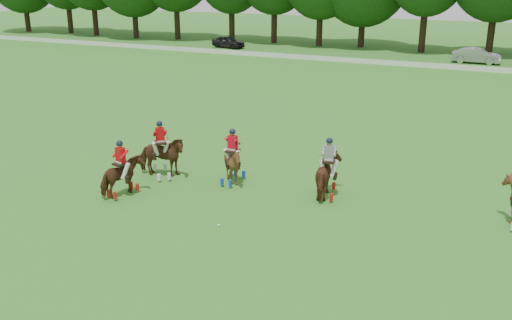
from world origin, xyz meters
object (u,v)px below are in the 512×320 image
at_px(car_left, 228,42).
at_px(polo_stripe_a, 328,175).
at_px(polo_red_c, 233,164).
at_px(polo_ball, 219,225).
at_px(polo_red_a, 122,176).
at_px(polo_red_b, 161,157).
at_px(car_mid, 476,56).

bearing_deg(car_left, polo_stripe_a, -134.87).
distance_m(polo_red_c, polo_stripe_a, 4.01).
bearing_deg(polo_ball, polo_red_a, 168.89).
distance_m(polo_red_a, polo_red_b, 2.43).
distance_m(polo_red_c, polo_ball, 4.30).
height_order(car_left, polo_red_a, polo_red_a).
relative_size(polo_red_b, polo_red_c, 1.05).
distance_m(polo_red_b, polo_stripe_a, 7.14).
height_order(polo_red_c, polo_stripe_a, polo_stripe_a).
height_order(polo_stripe_a, polo_ball, polo_stripe_a).
bearing_deg(polo_red_a, polo_ball, -11.11).
distance_m(polo_red_b, polo_red_c, 3.15).
bearing_deg(polo_ball, polo_red_c, 110.28).
xyz_separation_m(car_left, polo_red_c, (19.82, -37.63, 0.17)).
bearing_deg(polo_red_c, polo_ball, -69.72).
bearing_deg(car_mid, polo_red_b, 166.73).
bearing_deg(polo_stripe_a, car_mid, 86.44).
xyz_separation_m(car_left, car_mid, (26.14, 0.00, 0.05)).
xyz_separation_m(car_left, polo_red_a, (16.54, -40.66, 0.13)).
distance_m(polo_red_a, polo_stripe_a, 7.98).
relative_size(car_mid, polo_red_a, 1.94).
xyz_separation_m(car_left, polo_ball, (21.28, -41.59, -0.62)).
distance_m(polo_red_a, polo_red_c, 4.46).
height_order(car_mid, polo_red_c, polo_red_c).
bearing_deg(polo_stripe_a, car_left, 122.50).
distance_m(polo_red_a, polo_ball, 4.89).
xyz_separation_m(car_mid, polo_red_c, (-6.32, -37.63, 0.12)).
bearing_deg(polo_red_a, car_mid, 76.72).
bearing_deg(polo_red_b, car_mid, 76.17).
relative_size(polo_red_a, polo_red_b, 0.92).
distance_m(car_left, car_mid, 26.14).
bearing_deg(polo_red_b, car_left, 113.63).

